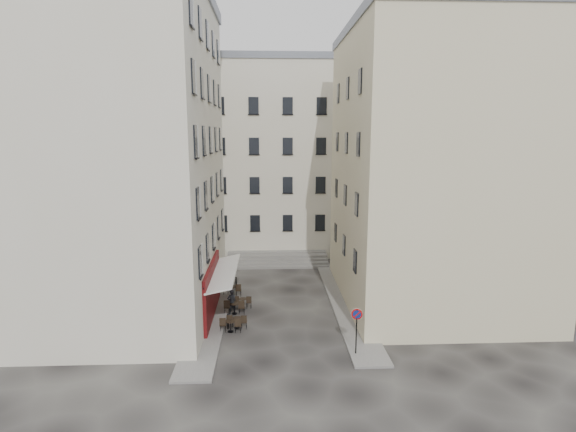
{
  "coord_description": "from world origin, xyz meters",
  "views": [
    {
      "loc": [
        -0.74,
        -26.52,
        11.63
      ],
      "look_at": [
        0.59,
        4.0,
        5.99
      ],
      "focal_mm": 28.0,
      "sensor_mm": 36.0,
      "label": 1
    }
  ],
  "objects": [
    {
      "name": "bollard_far",
      "position": [
        -3.25,
        6.0,
        0.53
      ],
      "size": [
        0.12,
        0.12,
        0.98
      ],
      "color": "black",
      "rests_on": "ground"
    },
    {
      "name": "stone_steps",
      "position": [
        0.0,
        12.57,
        0.4
      ],
      "size": [
        9.0,
        3.15,
        0.8
      ],
      "color": "slate",
      "rests_on": "ground"
    },
    {
      "name": "cafe_storefront",
      "position": [
        -4.32,
        1.0,
        1.88
      ],
      "size": [
        1.74,
        7.3,
        3.5
      ],
      "color": "#42090A",
      "rests_on": "ground"
    },
    {
      "name": "ground",
      "position": [
        0.0,
        0.0,
        0.0
      ],
      "size": [
        90.0,
        90.0,
        0.0
      ],
      "primitive_type": "plane",
      "color": "black",
      "rests_on": "ground"
    },
    {
      "name": "bollard_mid",
      "position": [
        -3.25,
        2.5,
        0.53
      ],
      "size": [
        0.12,
        0.12,
        0.98
      ],
      "color": "black",
      "rests_on": "ground"
    },
    {
      "name": "bollard_near",
      "position": [
        -3.25,
        -1.0,
        0.53
      ],
      "size": [
        0.12,
        0.12,
        0.98
      ],
      "color": "black",
      "rests_on": "ground"
    },
    {
      "name": "building_back",
      "position": [
        -1.0,
        19.0,
        9.31
      ],
      "size": [
        18.2,
        10.2,
        18.6
      ],
      "color": "beige",
      "rests_on": "ground"
    },
    {
      "name": "bistro_table_e",
      "position": [
        -3.43,
        4.55,
        0.47
      ],
      "size": [
        1.31,
        0.62,
        0.92
      ],
      "color": "black",
      "rests_on": "ground"
    },
    {
      "name": "building_right",
      "position": [
        10.5,
        3.5,
        9.31
      ],
      "size": [
        12.2,
        14.2,
        18.6
      ],
      "color": "beige",
      "rests_on": "ground"
    },
    {
      "name": "bistro_table_c",
      "position": [
        -3.03,
        1.24,
        0.48
      ],
      "size": [
        1.35,
        0.63,
        0.95
      ],
      "color": "black",
      "rests_on": "ground"
    },
    {
      "name": "bistro_table_d",
      "position": [
        -2.54,
        2.28,
        0.43
      ],
      "size": [
        1.19,
        0.56,
        0.83
      ],
      "color": "black",
      "rests_on": "ground"
    },
    {
      "name": "bistro_table_a",
      "position": [
        -3.06,
        -1.44,
        0.46
      ],
      "size": [
        1.27,
        0.6,
        0.9
      ],
      "color": "black",
      "rests_on": "ground"
    },
    {
      "name": "bistro_table_b",
      "position": [
        -2.71,
        -0.95,
        0.44
      ],
      "size": [
        1.22,
        0.57,
        0.86
      ],
      "color": "black",
      "rests_on": "ground"
    },
    {
      "name": "pedestrian",
      "position": [
        -3.2,
        1.32,
        0.82
      ],
      "size": [
        0.71,
        0.6,
        1.64
      ],
      "primitive_type": "imported",
      "rotation": [
        0.0,
        0.0,
        3.55
      ],
      "color": "black",
      "rests_on": "ground"
    },
    {
      "name": "no_parking_sign",
      "position": [
        3.82,
        -4.59,
        1.86
      ],
      "size": [
        0.59,
        0.15,
        2.62
      ],
      "rotation": [
        0.0,
        0.0,
        -0.17
      ],
      "color": "black",
      "rests_on": "ground"
    },
    {
      "name": "sidewalk_left",
      "position": [
        -4.5,
        4.0,
        0.06
      ],
      "size": [
        2.0,
        22.0,
        0.12
      ],
      "primitive_type": "cube",
      "color": "slate",
      "rests_on": "ground"
    },
    {
      "name": "building_left",
      "position": [
        -10.5,
        3.0,
        10.31
      ],
      "size": [
        12.2,
        16.2,
        20.6
      ],
      "color": "beige",
      "rests_on": "ground"
    },
    {
      "name": "sidewalk_right",
      "position": [
        4.5,
        3.0,
        0.06
      ],
      "size": [
        2.0,
        18.0,
        0.12
      ],
      "primitive_type": "cube",
      "color": "slate",
      "rests_on": "ground"
    }
  ]
}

